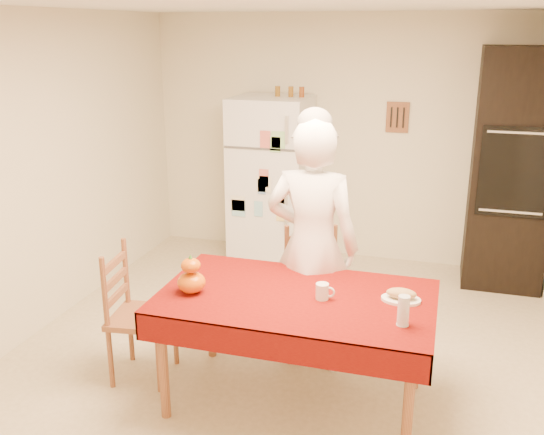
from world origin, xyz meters
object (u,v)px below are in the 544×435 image
at_px(dining_table, 296,305).
at_px(chair_far, 312,286).
at_px(oven_cabinet, 511,170).
at_px(coffee_mug, 322,291).
at_px(chair_left, 132,309).
at_px(seated_woman, 312,247).
at_px(wine_glass, 403,311).
at_px(bread_plate, 401,300).
at_px(refrigerator, 271,181).
at_px(pumpkin_lower, 191,282).

relative_size(dining_table, chair_far, 1.79).
bearing_deg(oven_cabinet, coffee_mug, -116.51).
distance_m(chair_far, chair_left, 1.31).
height_order(dining_table, chair_far, chair_far).
distance_m(dining_table, seated_woman, 0.55).
bearing_deg(seated_woman, wine_glass, 134.88).
bearing_deg(wine_glass, bread_plate, 96.54).
bearing_deg(refrigerator, pumpkin_lower, -84.61).
height_order(oven_cabinet, chair_left, oven_cabinet).
bearing_deg(oven_cabinet, chair_far, -129.98).
bearing_deg(seated_woman, refrigerator, -64.16).
relative_size(refrigerator, bread_plate, 7.08).
bearing_deg(wine_glass, oven_cabinet, 74.75).
bearing_deg(seated_woman, coffee_mug, 110.96).
height_order(refrigerator, wine_glass, refrigerator).
relative_size(oven_cabinet, chair_left, 2.32).
bearing_deg(chair_far, pumpkin_lower, -142.82).
distance_m(oven_cabinet, bread_plate, 2.51).
bearing_deg(chair_far, bread_plate, -60.87).
bearing_deg(pumpkin_lower, wine_glass, -3.07).
distance_m(chair_left, wine_glass, 1.87).
height_order(dining_table, pumpkin_lower, pumpkin_lower).
bearing_deg(wine_glass, coffee_mug, 157.66).
bearing_deg(dining_table, coffee_mug, -2.52).
relative_size(chair_left, bread_plate, 3.96).
distance_m(refrigerator, pumpkin_lower, 2.57).
distance_m(chair_far, coffee_mug, 0.82).
distance_m(seated_woman, coffee_mug, 0.56).
bearing_deg(dining_table, pumpkin_lower, -167.36).
bearing_deg(refrigerator, chair_left, -96.45).
bearing_deg(dining_table, chair_left, -179.88).
distance_m(coffee_mug, pumpkin_lower, 0.82).
bearing_deg(oven_cabinet, dining_table, -119.56).
bearing_deg(refrigerator, oven_cabinet, 1.18).
bearing_deg(bread_plate, chair_left, -176.70).
relative_size(oven_cabinet, seated_woman, 1.22).
height_order(chair_left, bread_plate, chair_left).
bearing_deg(wine_glass, refrigerator, 120.52).
xyz_separation_m(refrigerator, coffee_mug, (1.05, -2.42, -0.04)).
relative_size(oven_cabinet, bread_plate, 9.17).
distance_m(wine_glass, bread_plate, 0.33).
bearing_deg(seated_woman, chair_far, -76.55).
distance_m(seated_woman, bread_plate, 0.78).
height_order(pumpkin_lower, bread_plate, pumpkin_lower).
bearing_deg(wine_glass, chair_left, 173.39).
xyz_separation_m(coffee_mug, pumpkin_lower, (-0.81, -0.14, 0.02)).
distance_m(refrigerator, bread_plate, 2.77).
xyz_separation_m(refrigerator, pumpkin_lower, (0.24, -2.56, -0.02)).
relative_size(refrigerator, wine_glass, 9.66).
xyz_separation_m(refrigerator, chair_far, (0.82, -1.69, -0.34)).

